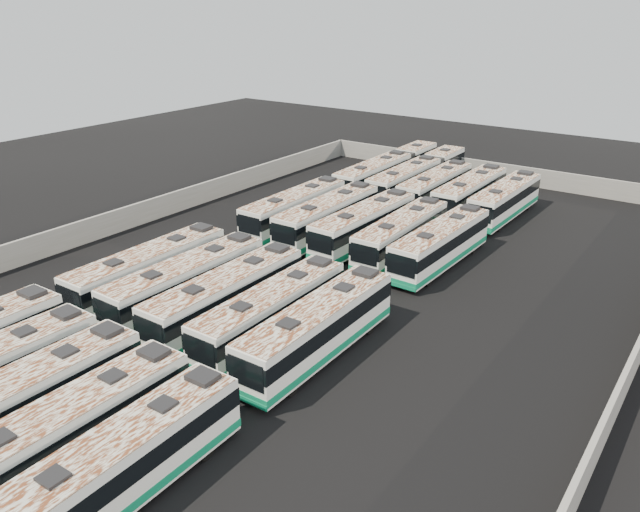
{
  "coord_description": "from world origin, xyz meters",
  "views": [
    {
      "loc": [
        25.34,
        -35.98,
        20.47
      ],
      "look_at": [
        -1.01,
        1.22,
        1.6
      ],
      "focal_mm": 35.0,
      "sensor_mm": 36.0,
      "label": 1
    }
  ],
  "objects_px": {
    "bus_front_right": "(66,434)",
    "bus_midfront_far_left": "(149,270)",
    "bus_midback_left": "(328,217)",
    "bus_back_left": "(418,175)",
    "bus_midfront_center": "(226,296)",
    "bus_back_center": "(435,188)",
    "bus_front_center": "(19,404)",
    "bus_midfront_right": "(272,312)",
    "bus_midfront_left": "(187,282)",
    "bus_midfront_far_right": "(318,328)",
    "bus_midback_far_left": "(295,209)",
    "bus_back_far_left": "(388,170)",
    "bus_front_far_right": "(117,467)",
    "bus_back_far_right": "(505,200)",
    "bus_midback_far_right": "(440,244)",
    "bus_midback_right": "(401,234)",
    "bus_back_right": "(470,193)",
    "bus_midback_center": "(364,225)"
  },
  "relations": [
    {
      "from": "bus_front_right",
      "to": "bus_midback_center",
      "type": "height_order",
      "value": "bus_midback_center"
    },
    {
      "from": "bus_midfront_far_right",
      "to": "bus_back_far_right",
      "type": "xyz_separation_m",
      "value": [
        -0.02,
        32.17,
        -0.06
      ]
    },
    {
      "from": "bus_midfront_center",
      "to": "bus_midfront_far_right",
      "type": "bearing_deg",
      "value": -0.42
    },
    {
      "from": "bus_midback_left",
      "to": "bus_back_left",
      "type": "distance_m",
      "value": 18.3
    },
    {
      "from": "bus_midfront_center",
      "to": "bus_front_center",
      "type": "bearing_deg",
      "value": -90.38
    },
    {
      "from": "bus_midfront_right",
      "to": "bus_midback_right",
      "type": "relative_size",
      "value": 1.0
    },
    {
      "from": "bus_front_far_right",
      "to": "bus_midfront_far_right",
      "type": "height_order",
      "value": "bus_midfront_far_right"
    },
    {
      "from": "bus_front_far_right",
      "to": "bus_back_left",
      "type": "height_order",
      "value": "bus_front_far_right"
    },
    {
      "from": "bus_midback_far_left",
      "to": "bus_midback_left",
      "type": "relative_size",
      "value": 0.99
    },
    {
      "from": "bus_midfront_left",
      "to": "bus_midfront_far_right",
      "type": "relative_size",
      "value": 1.0
    },
    {
      "from": "bus_midfront_left",
      "to": "bus_back_far_left",
      "type": "xyz_separation_m",
      "value": [
        -3.88,
        35.72,
        -0.03
      ]
    },
    {
      "from": "bus_midback_center",
      "to": "bus_midback_right",
      "type": "distance_m",
      "value": 3.78
    },
    {
      "from": "bus_midback_left",
      "to": "bus_back_left",
      "type": "bearing_deg",
      "value": 89.54
    },
    {
      "from": "bus_midback_left",
      "to": "bus_midback_right",
      "type": "distance_m",
      "value": 7.66
    },
    {
      "from": "bus_front_right",
      "to": "bus_back_center",
      "type": "distance_m",
      "value": 47.09
    },
    {
      "from": "bus_midback_far_left",
      "to": "bus_back_far_right",
      "type": "bearing_deg",
      "value": 43.19
    },
    {
      "from": "bus_front_far_right",
      "to": "bus_midfront_center",
      "type": "relative_size",
      "value": 0.97
    },
    {
      "from": "bus_front_center",
      "to": "bus_back_far_left",
      "type": "xyz_separation_m",
      "value": [
        -7.68,
        50.54,
        -0.0
      ]
    },
    {
      "from": "bus_midfront_right",
      "to": "bus_back_left",
      "type": "xyz_separation_m",
      "value": [
        -7.76,
        35.76,
        -0.02
      ]
    },
    {
      "from": "bus_midback_far_left",
      "to": "bus_midback_right",
      "type": "xyz_separation_m",
      "value": [
        11.5,
        -0.04,
        -0.06
      ]
    },
    {
      "from": "bus_back_left",
      "to": "bus_midfront_right",
      "type": "bearing_deg",
      "value": -78.47
    },
    {
      "from": "bus_midback_far_left",
      "to": "bus_back_right",
      "type": "xyz_separation_m",
      "value": [
        11.52,
        14.63,
        -0.02
      ]
    },
    {
      "from": "bus_back_left",
      "to": "bus_back_far_right",
      "type": "height_order",
      "value": "bus_back_far_right"
    },
    {
      "from": "bus_midback_left",
      "to": "bus_midback_far_right",
      "type": "relative_size",
      "value": 1.03
    },
    {
      "from": "bus_midfront_far_right",
      "to": "bus_back_center",
      "type": "xyz_separation_m",
      "value": [
        -7.62,
        32.15,
        -0.05
      ]
    },
    {
      "from": "bus_front_right",
      "to": "bus_back_right",
      "type": "bearing_deg",
      "value": 90.01
    },
    {
      "from": "bus_midfront_center",
      "to": "bus_back_center",
      "type": "xyz_separation_m",
      "value": [
        -0.02,
        32.12,
        -0.04
      ]
    },
    {
      "from": "bus_midback_left",
      "to": "bus_back_center",
      "type": "relative_size",
      "value": 1.04
    },
    {
      "from": "bus_back_center",
      "to": "bus_midfront_far_left",
      "type": "bearing_deg",
      "value": -103.72
    },
    {
      "from": "bus_midfront_center",
      "to": "bus_back_center",
      "type": "distance_m",
      "value": 32.12
    },
    {
      "from": "bus_front_right",
      "to": "bus_back_far_left",
      "type": "xyz_separation_m",
      "value": [
        -11.55,
        50.54,
        0.01
      ]
    },
    {
      "from": "bus_front_right",
      "to": "bus_midfront_far_left",
      "type": "xyz_separation_m",
      "value": [
        -11.48,
        14.68,
        0.05
      ]
    },
    {
      "from": "bus_front_far_right",
      "to": "bus_midfront_right",
      "type": "bearing_deg",
      "value": 102.82
    },
    {
      "from": "bus_midfront_far_right",
      "to": "bus_back_center",
      "type": "bearing_deg",
      "value": 102.73
    },
    {
      "from": "bus_front_far_right",
      "to": "bus_back_far_left",
      "type": "distance_m",
      "value": 52.85
    },
    {
      "from": "bus_midfront_far_right",
      "to": "bus_back_left",
      "type": "relative_size",
      "value": 0.67
    },
    {
      "from": "bus_midback_right",
      "to": "bus_back_far_right",
      "type": "height_order",
      "value": "bus_back_far_right"
    },
    {
      "from": "bus_midfront_far_left",
      "to": "bus_midback_left",
      "type": "bearing_deg",
      "value": 77.34
    },
    {
      "from": "bus_midfront_far_left",
      "to": "bus_back_far_right",
      "type": "distance_m",
      "value": 35.68
    },
    {
      "from": "bus_midfront_center",
      "to": "bus_back_left",
      "type": "distance_m",
      "value": 36.05
    },
    {
      "from": "bus_back_right",
      "to": "bus_back_far_right",
      "type": "xyz_separation_m",
      "value": [
        3.72,
        -0.06,
        -0.04
      ]
    },
    {
      "from": "bus_midfront_right",
      "to": "bus_midfront_center",
      "type": "bearing_deg",
      "value": -179.55
    },
    {
      "from": "bus_midfront_far_right",
      "to": "bus_midfront_right",
      "type": "bearing_deg",
      "value": 177.78
    },
    {
      "from": "bus_front_right",
      "to": "bus_midfront_far_left",
      "type": "distance_m",
      "value": 18.63
    },
    {
      "from": "bus_midback_far_left",
      "to": "bus_back_far_left",
      "type": "relative_size",
      "value": 0.65
    },
    {
      "from": "bus_midfront_left",
      "to": "bus_midback_far_left",
      "type": "distance_m",
      "value": 17.96
    },
    {
      "from": "bus_front_right",
      "to": "bus_midback_far_right",
      "type": "height_order",
      "value": "bus_front_right"
    },
    {
      "from": "bus_midfront_right",
      "to": "bus_back_left",
      "type": "relative_size",
      "value": 0.65
    },
    {
      "from": "bus_midback_far_left",
      "to": "bus_back_center",
      "type": "xyz_separation_m",
      "value": [
        7.64,
        14.56,
        -0.05
      ]
    },
    {
      "from": "bus_midback_far_right",
      "to": "bus_midfront_right",
      "type": "bearing_deg",
      "value": -100.73
    }
  ]
}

